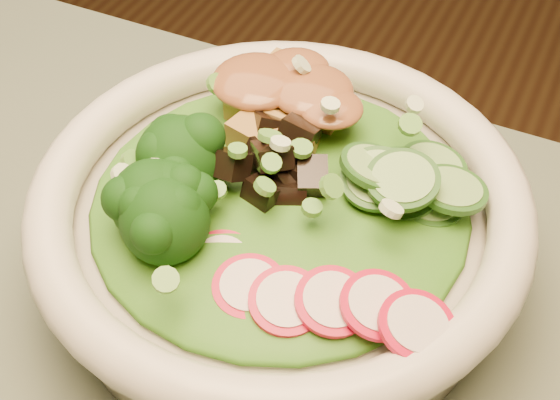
% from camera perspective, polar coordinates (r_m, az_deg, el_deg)
% --- Properties ---
extents(salad_bowl, '(0.28, 0.28, 0.08)m').
position_cam_1_polar(salad_bowl, '(0.45, 0.00, -1.79)').
color(salad_bowl, silver).
rests_on(salad_bowl, dining_table).
extents(lettuce_bed, '(0.21, 0.21, 0.03)m').
position_cam_1_polar(lettuce_bed, '(0.44, 0.00, 0.09)').
color(lettuce_bed, '#1C6315').
rests_on(lettuce_bed, salad_bowl).
extents(broccoli_florets, '(0.10, 0.10, 0.05)m').
position_cam_1_polar(broccoli_florets, '(0.43, -8.84, 1.19)').
color(broccoli_florets, black).
rests_on(broccoli_florets, salad_bowl).
extents(radish_slices, '(0.12, 0.07, 0.02)m').
position_cam_1_polar(radish_slices, '(0.39, 0.88, -6.88)').
color(radish_slices, '#B90E2E').
rests_on(radish_slices, salad_bowl).
extents(cucumber_slices, '(0.09, 0.09, 0.04)m').
position_cam_1_polar(cucumber_slices, '(0.43, 9.07, 1.40)').
color(cucumber_slices, '#82B162').
rests_on(cucumber_slices, salad_bowl).
extents(mushroom_heap, '(0.09, 0.09, 0.04)m').
position_cam_1_polar(mushroom_heap, '(0.44, -0.07, 2.67)').
color(mushroom_heap, black).
rests_on(mushroom_heap, salad_bowl).
extents(tofu_cubes, '(0.11, 0.09, 0.04)m').
position_cam_1_polar(tofu_cubes, '(0.48, -0.12, 6.94)').
color(tofu_cubes, '#A17535').
rests_on(tofu_cubes, salad_bowl).
extents(peanut_sauce, '(0.07, 0.06, 0.02)m').
position_cam_1_polar(peanut_sauce, '(0.47, -0.12, 8.23)').
color(peanut_sauce, brown).
rests_on(peanut_sauce, tofu_cubes).
extents(scallion_garnish, '(0.20, 0.20, 0.03)m').
position_cam_1_polar(scallion_garnish, '(0.42, 0.00, 2.51)').
color(scallion_garnish, '#569B36').
rests_on(scallion_garnish, salad_bowl).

